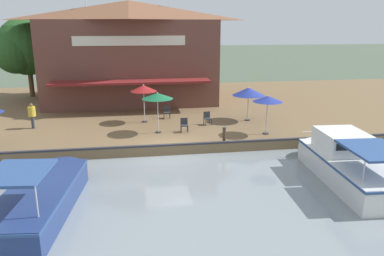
{
  "coord_description": "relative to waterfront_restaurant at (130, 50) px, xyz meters",
  "views": [
    {
      "loc": [
        19.21,
        -1.65,
        6.98
      ],
      "look_at": [
        -1.0,
        1.53,
        1.3
      ],
      "focal_mm": 35.0,
      "sensor_mm": 36.0,
      "label": 1
    }
  ],
  "objects": [
    {
      "name": "cafe_chair_mid_patio",
      "position": [
        11.18,
        3.12,
        -3.74
      ],
      "size": [
        0.46,
        0.46,
        0.85
      ],
      "color": "#2D2D33",
      "rests_on": "quay_deck"
    },
    {
      "name": "quay_deck",
      "position": [
        2.89,
        1.8,
        -4.52
      ],
      "size": [
        22.0,
        56.0,
        0.6
      ],
      "primitive_type": "cube",
      "color": "brown",
      "rests_on": "ground"
    },
    {
      "name": "tree_upstream_bank",
      "position": [
        -2.39,
        -9.25,
        0.14
      ],
      "size": [
        5.34,
        5.08,
        7.04
      ],
      "color": "brown",
      "rests_on": "quay_deck"
    },
    {
      "name": "patio_umbrella_by_entrance",
      "position": [
        9.04,
        7.8,
        -2.21
      ],
      "size": [
        2.19,
        2.19,
        2.32
      ],
      "color": "#B7B7B7",
      "rests_on": "quay_deck"
    },
    {
      "name": "motorboat_second_along",
      "position": [
        17.96,
        9.74,
        -3.98
      ],
      "size": [
        7.79,
        2.93,
        2.12
      ],
      "color": "white",
      "rests_on": "river_water"
    },
    {
      "name": "ground_plane",
      "position": [
        13.89,
        1.8,
        -4.82
      ],
      "size": [
        220.0,
        220.0,
        0.0
      ],
      "primitive_type": "plane",
      "color": "#4C5B47"
    },
    {
      "name": "patio_umbrella_near_quay_edge",
      "position": [
        12.4,
        7.92,
        -2.07
      ],
      "size": [
        1.76,
        1.76,
        2.37
      ],
      "color": "#B7B7B7",
      "rests_on": "quay_deck"
    },
    {
      "name": "motorboat_nearest_quay",
      "position": [
        18.93,
        -3.45,
        -4.16
      ],
      "size": [
        7.57,
        2.96,
        2.31
      ],
      "color": "navy",
      "rests_on": "river_water"
    },
    {
      "name": "waterfront_restaurant",
      "position": [
        0.0,
        0.0,
        0.0
      ],
      "size": [
        11.15,
        14.36,
        8.81
      ],
      "color": "brown",
      "rests_on": "quay_deck"
    },
    {
      "name": "quay_edge_fender",
      "position": [
        13.79,
        1.8,
        -4.17
      ],
      "size": [
        0.2,
        50.4,
        0.1
      ],
      "primitive_type": "cube",
      "color": "#2D2D33",
      "rests_on": "quay_deck"
    },
    {
      "name": "cafe_chair_far_corner_seat",
      "position": [
        7.57,
        2.37,
        -3.74
      ],
      "size": [
        0.46,
        0.46,
        0.85
      ],
      "color": "#2D2D33",
      "rests_on": "quay_deck"
    },
    {
      "name": "mooring_post",
      "position": [
        13.54,
        5.06,
        -3.79
      ],
      "size": [
        0.22,
        0.22,
        0.84
      ],
      "color": "#473323",
      "rests_on": "quay_deck"
    },
    {
      "name": "patio_umbrella_mid_patio_left",
      "position": [
        8.41,
        0.79,
        -1.92
      ],
      "size": [
        1.75,
        1.75,
        2.56
      ],
      "color": "#B7B7B7",
      "rests_on": "quay_deck"
    },
    {
      "name": "cafe_chair_beside_entrance",
      "position": [
        9.7,
        4.85,
        -3.74
      ],
      "size": [
        0.5,
        0.5,
        0.85
      ],
      "color": "#2D2D33",
      "rests_on": "quay_deck"
    },
    {
      "name": "patio_umbrella_back_row",
      "position": [
        11.13,
        1.53,
        -1.95
      ],
      "size": [
        1.87,
        1.87,
        2.49
      ],
      "color": "#B7B7B7",
      "rests_on": "quay_deck"
    },
    {
      "name": "person_at_quay_edge",
      "position": [
        8.89,
        -6.25,
        -3.21
      ],
      "size": [
        0.46,
        0.46,
        1.62
      ],
      "color": "#4C4C56",
      "rests_on": "quay_deck"
    }
  ]
}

